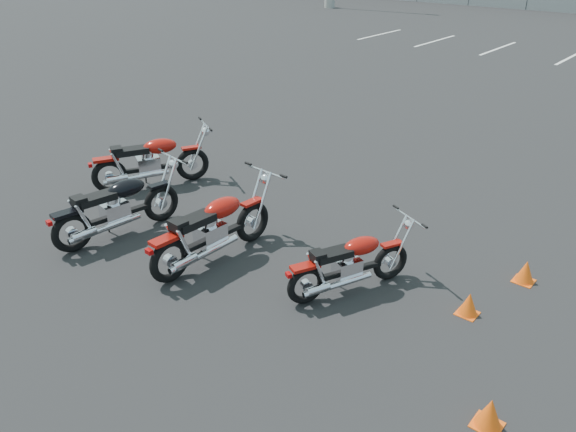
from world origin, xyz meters
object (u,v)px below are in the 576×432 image
Objects in this scene: motorcycle_second_black at (117,207)px; motorcycle_rear_red at (350,264)px; motorcycle_front_red at (151,161)px; motorcycle_third_red at (213,229)px.

motorcycle_rear_red is at bearing 15.65° from motorcycle_second_black.
motorcycle_second_black is at bearing -53.01° from motorcycle_front_red.
motorcycle_front_red is 3.20m from motorcycle_third_red.
motorcycle_third_red is 2.14m from motorcycle_rear_red.
motorcycle_second_black reaches higher than motorcycle_rear_red.
motorcycle_second_black is (1.22, -1.62, -0.01)m from motorcycle_front_red.
motorcycle_third_red is (1.76, 0.45, 0.01)m from motorcycle_second_black.
motorcycle_third_red reaches higher than motorcycle_rear_red.
motorcycle_front_red is 5.05m from motorcycle_rear_red.
motorcycle_second_black is at bearing -164.35° from motorcycle_rear_red.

